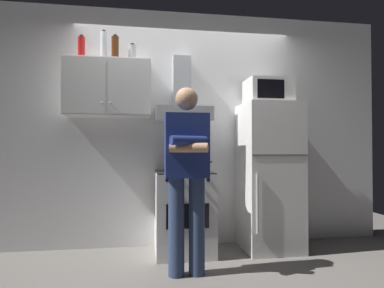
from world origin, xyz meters
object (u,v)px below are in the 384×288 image
microwave (268,92)px  bottle_rum_dark (115,48)px  stove_oven (184,212)px  person_standing (187,172)px  bottle_vodka_clear (104,46)px  upper_cabinet (108,88)px  range_hood (183,104)px  bottle_canister_steel (132,53)px  bottle_soda_red (82,48)px  cooking_pot (198,166)px  refrigerator (269,176)px

microwave → bottle_rum_dark: bearing=176.6°
stove_oven → person_standing: size_ratio=0.53×
person_standing → bottle_vodka_clear: (-0.81, 0.76, 1.31)m
upper_cabinet → bottle_vodka_clear: bottle_vodka_clear is taller
person_standing → bottle_vodka_clear: 1.72m
range_hood → microwave: 0.97m
stove_oven → bottle_canister_steel: bottle_canister_steel is taller
range_hood → bottle_soda_red: 1.22m
bottle_vodka_clear → bottle_soda_red: bottle_vodka_clear is taller
stove_oven → bottle_rum_dark: 1.90m
upper_cabinet → bottle_vodka_clear: size_ratio=2.68×
microwave → bottle_soda_red: bearing=177.5°
bottle_vodka_clear → bottle_canister_steel: (0.31, -0.02, -0.07)m
bottle_vodka_clear → bottle_canister_steel: size_ratio=1.70×
upper_cabinet → bottle_canister_steel: bearing=2.6°
person_standing → bottle_vodka_clear: bottle_vodka_clear is taller
microwave → cooking_pot: (-0.82, -0.14, -0.81)m
upper_cabinet → refrigerator: 2.00m
cooking_pot → bottle_vodka_clear: size_ratio=0.89×
bottle_canister_steel → bottle_rum_dark: bearing=-174.2°
bottle_vodka_clear → upper_cabinet: bearing=-29.8°
person_standing → cooking_pot: size_ratio=5.47×
person_standing → cooking_pot: 0.52m
upper_cabinet → cooking_pot: upper_cabinet is taller
bottle_soda_red → bottle_rum_dark: size_ratio=0.91×
refrigerator → bottle_vodka_clear: (-1.81, 0.16, 1.41)m
range_hood → microwave: size_ratio=1.56×
refrigerator → bottle_soda_red: bottle_soda_red is taller
microwave → bottle_rum_dark: size_ratio=1.72×
cooking_pot → bottle_rum_dark: bearing=164.6°
bottle_rum_dark → bottle_canister_steel: size_ratio=1.41×
refrigerator → microwave: microwave is taller
bottle_vodka_clear → bottle_rum_dark: bottle_vodka_clear is taller
range_hood → bottle_vodka_clear: (-0.86, 0.03, 0.61)m
stove_oven → bottle_vodka_clear: bottle_vodka_clear is taller
microwave → bottle_rum_dark: 1.74m
refrigerator → bottle_canister_steel: (-1.50, 0.14, 1.34)m
person_standing → bottle_canister_steel: size_ratio=8.29×
range_hood → stove_oven: bearing=-90.0°
stove_oven → bottle_canister_steel: bearing=166.0°
bottle_vodka_clear → bottle_soda_red: bearing=-167.2°
range_hood → cooking_pot: bearing=-62.1°
range_hood → bottle_canister_steel: (-0.55, 0.01, 0.54)m
person_standing → refrigerator: bearing=31.2°
stove_oven → bottle_soda_red: bottle_soda_red is taller
stove_oven → microwave: 1.62m
refrigerator → bottle_rum_dark: (-1.68, 0.12, 1.38)m
range_hood → microwave: bearing=-6.5°
cooking_pot → bottle_soda_red: size_ratio=1.19×
upper_cabinet → bottle_rum_dark: bearing=-5.9°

